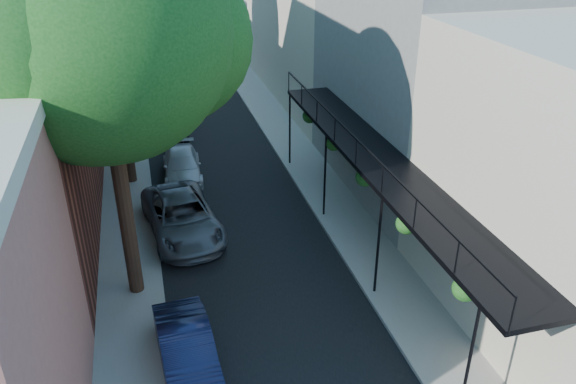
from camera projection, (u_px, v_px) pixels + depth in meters
road_surface at (190, 95)px, 35.55m from camera, size 6.00×64.00×0.01m
sidewalk_left at (125, 99)px, 34.60m from camera, size 2.00×64.00×0.12m
sidewalk_right at (252, 89)px, 36.45m from camera, size 2.00×64.00×0.12m
buildings_left at (11, 26)px, 30.09m from camera, size 10.10×59.10×12.00m
buildings_right at (329, 18)px, 35.17m from camera, size 9.80×55.00×10.00m
oak_near at (117, 33)px, 14.22m from camera, size 7.48×6.80×11.42m
oak_mid at (119, 14)px, 21.43m from camera, size 6.60×6.00×10.20m
parked_car_b at (187, 352)px, 14.28m from camera, size 1.58×3.89×1.25m
parked_car_c at (182, 217)px, 20.30m from camera, size 2.93×5.29×1.40m
parked_car_d at (182, 166)px, 24.57m from camera, size 1.75×3.98×1.14m
parked_car_e at (168, 124)px, 29.03m from camera, size 1.90×3.96×1.31m
parked_car_f at (165, 102)px, 32.46m from camera, size 1.44×3.50×1.13m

